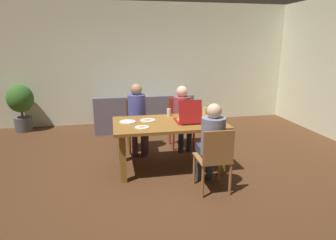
{
  "coord_description": "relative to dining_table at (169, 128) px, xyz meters",
  "views": [
    {
      "loc": [
        -0.85,
        -4.25,
        1.94
      ],
      "look_at": [
        0.0,
        0.1,
        0.76
      ],
      "focal_mm": 31.13,
      "sensor_mm": 36.0,
      "label": 1
    }
  ],
  "objects": [
    {
      "name": "drinking_glass_1",
      "position": [
        0.63,
        -0.14,
        0.17
      ],
      "size": [
        0.07,
        0.07,
        0.13
      ],
      "primitive_type": "cylinder",
      "color": "#BA4B27",
      "rests_on": "dining_table"
    },
    {
      "name": "chair_2",
      "position": [
        0.42,
        -0.92,
        -0.14
      ],
      "size": [
        0.42,
        0.45,
        0.9
      ],
      "color": "#996536",
      "rests_on": "ground"
    },
    {
      "name": "couch",
      "position": [
        -0.16,
        2.24,
        -0.37
      ],
      "size": [
        2.18,
        0.87,
        0.81
      ],
      "color": "slate",
      "rests_on": "ground"
    },
    {
      "name": "chair_1",
      "position": [
        0.42,
        0.98,
        -0.13
      ],
      "size": [
        0.44,
        0.4,
        0.92
      ],
      "color": "#AD3523",
      "rests_on": "ground"
    },
    {
      "name": "plate_0",
      "position": [
        -0.45,
        -0.23,
        0.11
      ],
      "size": [
        0.21,
        0.21,
        0.03
      ],
      "color": "white",
      "rests_on": "dining_table"
    },
    {
      "name": "dining_table",
      "position": [
        0.0,
        0.0,
        0.0
      ],
      "size": [
        1.71,
        0.99,
        0.75
      ],
      "color": "#8F5E26",
      "rests_on": "ground"
    },
    {
      "name": "potted_plant",
      "position": [
        -2.84,
        2.57,
        -0.02
      ],
      "size": [
        0.56,
        0.56,
        1.05
      ],
      "color": "#505152",
      "rests_on": "ground"
    },
    {
      "name": "plate_2",
      "position": [
        -0.63,
        0.12,
        0.11
      ],
      "size": [
        0.25,
        0.25,
        0.01
      ],
      "color": "white",
      "rests_on": "dining_table"
    },
    {
      "name": "chair_0",
      "position": [
        -0.42,
        0.95,
        -0.16
      ],
      "size": [
        0.38,
        0.42,
        0.93
      ],
      "color": "brown",
      "rests_on": "ground"
    },
    {
      "name": "ground_plane",
      "position": [
        0.0,
        0.0,
        -0.65
      ],
      "size": [
        20.0,
        20.0,
        0.0
      ],
      "primitive_type": "plane",
      "color": "#4F301A"
    },
    {
      "name": "plate_1",
      "position": [
        -0.32,
        0.14,
        0.11
      ],
      "size": [
        0.24,
        0.24,
        0.03
      ],
      "color": "white",
      "rests_on": "dining_table"
    },
    {
      "name": "drinking_glass_2",
      "position": [
        0.7,
        0.38,
        0.16
      ],
      "size": [
        0.06,
        0.06,
        0.11
      ],
      "primitive_type": "cylinder",
      "color": "#DAC363",
      "rests_on": "dining_table"
    },
    {
      "name": "back_wall",
      "position": [
        0.0,
        2.93,
        0.78
      ],
      "size": [
        7.27,
        0.12,
        2.86
      ],
      "primitive_type": "cube",
      "color": "silver",
      "rests_on": "ground"
    },
    {
      "name": "person_0",
      "position": [
        -0.42,
        0.81,
        0.07
      ],
      "size": [
        0.31,
        0.51,
        1.24
      ],
      "color": "#3E2D41",
      "rests_on": "ground"
    },
    {
      "name": "person_2",
      "position": [
        0.42,
        -0.77,
        0.05
      ],
      "size": [
        0.32,
        0.51,
        1.19
      ],
      "color": "#2F394A",
      "rests_on": "ground"
    },
    {
      "name": "pizza_box_0",
      "position": [
        0.28,
        -0.05,
        0.15
      ],
      "size": [
        0.35,
        0.42,
        0.37
      ],
      "color": "#AD1B19",
      "rests_on": "dining_table"
    },
    {
      "name": "drinking_glass_0",
      "position": [
        0.06,
        0.36,
        0.17
      ],
      "size": [
        0.07,
        0.07,
        0.12
      ],
      "primitive_type": "cylinder",
      "color": "silver",
      "rests_on": "dining_table"
    },
    {
      "name": "person_1",
      "position": [
        0.42,
        0.84,
        0.04
      ],
      "size": [
        0.32,
        0.49,
        1.17
      ],
      "color": "#2C344D",
      "rests_on": "ground"
    }
  ]
}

